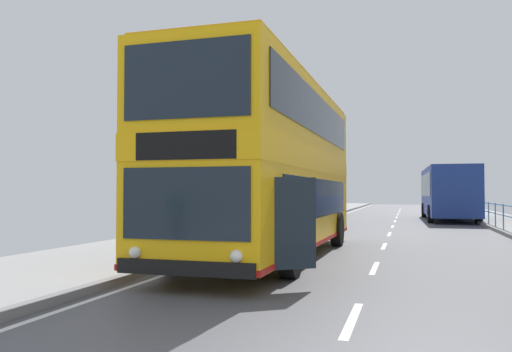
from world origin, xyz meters
TOP-DOWN VIEW (x-y plane):
  - double_decker_bus_main at (-2.61, 8.53)m, footprint 3.20×10.56m
  - background_bus_far_lane at (3.01, 28.84)m, footprint 2.86×10.25m

SIDE VIEW (x-z plane):
  - background_bus_far_lane at x=3.01m, z-range 0.15..3.24m
  - double_decker_bus_main at x=-2.61m, z-range 0.10..4.45m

